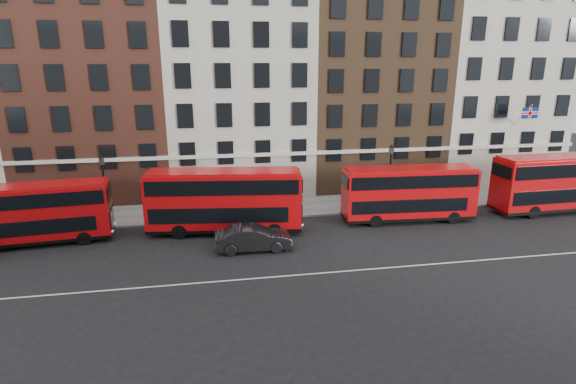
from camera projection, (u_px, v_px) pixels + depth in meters
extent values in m
plane|color=black|center=(264.00, 263.00, 27.66)|extent=(120.00, 120.00, 0.00)
cube|color=gray|center=(248.00, 209.00, 37.57)|extent=(80.00, 5.00, 0.15)
cube|color=gray|center=(251.00, 219.00, 35.20)|extent=(80.00, 0.30, 0.16)
cube|color=white|center=(268.00, 277.00, 25.76)|extent=(70.00, 0.12, 0.01)
cube|color=brown|center=(92.00, 73.00, 39.49)|extent=(12.80, 10.00, 22.00)
cube|color=#AAA796|center=(239.00, 89.00, 42.04)|extent=(12.80, 10.00, 19.00)
cube|color=brown|center=(369.00, 77.00, 43.90)|extent=(12.80, 10.00, 21.00)
cube|color=#B5AF9C|center=(488.00, 81.00, 46.18)|extent=(12.80, 10.00, 20.00)
cube|color=#BE090D|center=(32.00, 214.00, 29.95)|extent=(10.00, 3.29, 3.69)
cube|color=black|center=(36.00, 238.00, 30.43)|extent=(10.00, 3.32, 0.22)
cube|color=black|center=(29.00, 223.00, 30.05)|extent=(8.89, 3.25, 0.98)
cube|color=black|center=(29.00, 197.00, 29.63)|extent=(9.63, 3.32, 0.93)
cube|color=#BE090D|center=(27.00, 186.00, 29.42)|extent=(9.70, 3.07, 0.17)
cube|color=black|center=(112.00, 217.00, 31.43)|extent=(0.28, 2.05, 1.22)
cube|color=black|center=(110.00, 204.00, 31.15)|extent=(0.25, 1.77, 0.39)
cylinder|color=black|center=(84.00, 238.00, 30.28)|extent=(0.96, 0.35, 0.93)
cylinder|color=black|center=(89.00, 228.00, 32.21)|extent=(0.96, 0.35, 0.93)
cube|color=#BE090D|center=(224.00, 200.00, 32.02)|extent=(11.11, 3.94, 4.09)
cube|color=black|center=(226.00, 226.00, 32.55)|extent=(11.12, 3.98, 0.25)
cube|color=black|center=(221.00, 210.00, 32.20)|extent=(9.89, 3.86, 1.09)
cube|color=black|center=(224.00, 183.00, 31.66)|extent=(10.71, 3.97, 1.04)
cube|color=#BE090D|center=(223.00, 172.00, 31.43)|extent=(10.78, 3.69, 0.19)
cube|color=black|center=(301.00, 210.00, 32.49)|extent=(0.37, 2.27, 1.35)
cube|color=black|center=(301.00, 195.00, 32.19)|extent=(0.33, 1.96, 0.43)
cylinder|color=black|center=(274.00, 230.00, 31.59)|extent=(1.06, 0.42, 1.04)
cylinder|color=black|center=(274.00, 219.00, 33.82)|extent=(1.06, 0.42, 1.04)
cylinder|color=black|center=(179.00, 232.00, 31.28)|extent=(1.06, 0.42, 1.04)
cylinder|color=black|center=(185.00, 221.00, 33.51)|extent=(1.06, 0.42, 1.04)
cube|color=#BE090D|center=(409.00, 193.00, 34.41)|extent=(10.18, 2.94, 3.79)
cube|color=black|center=(407.00, 215.00, 34.90)|extent=(10.18, 2.98, 0.23)
cube|color=black|center=(405.00, 201.00, 34.55)|extent=(9.04, 2.96, 1.01)
cube|color=black|center=(410.00, 178.00, 34.08)|extent=(9.80, 3.00, 0.96)
cube|color=#BE090D|center=(411.00, 169.00, 33.87)|extent=(9.88, 2.74, 0.17)
cube|color=black|center=(470.00, 200.00, 35.20)|extent=(0.19, 2.11, 1.25)
cube|color=black|center=(472.00, 188.00, 34.91)|extent=(0.18, 1.82, 0.40)
cylinder|color=black|center=(453.00, 218.00, 34.24)|extent=(0.97, 0.32, 0.96)
cylinder|color=black|center=(441.00, 209.00, 36.29)|extent=(0.97, 0.32, 0.96)
cylinder|color=black|center=(376.00, 221.00, 33.54)|extent=(0.97, 0.32, 0.96)
cylinder|color=black|center=(367.00, 212.00, 35.59)|extent=(0.97, 0.32, 0.96)
cube|color=#BE090D|center=(561.00, 183.00, 36.54)|extent=(11.20, 2.96, 4.19)
cube|color=black|center=(557.00, 206.00, 37.08)|extent=(11.20, 3.00, 0.25)
cube|color=black|center=(556.00, 191.00, 36.67)|extent=(9.93, 3.01, 1.11)
cube|color=black|center=(563.00, 167.00, 36.18)|extent=(10.78, 3.04, 1.06)
cube|color=#BE090D|center=(565.00, 157.00, 35.94)|extent=(10.88, 2.74, 0.19)
cylinder|color=black|center=(533.00, 212.00, 35.34)|extent=(1.07, 0.33, 1.06)
cylinder|color=black|center=(513.00, 203.00, 37.58)|extent=(1.07, 0.33, 1.06)
imported|color=black|center=(253.00, 238.00, 29.34)|extent=(5.05, 1.84, 1.65)
cylinder|color=black|center=(106.00, 194.00, 33.31)|extent=(0.14, 0.14, 4.60)
cylinder|color=black|center=(109.00, 220.00, 33.87)|extent=(0.32, 0.32, 0.60)
cube|color=#262626|center=(102.00, 161.00, 32.60)|extent=(0.32, 0.32, 0.55)
cone|color=black|center=(101.00, 156.00, 32.51)|extent=(0.44, 0.44, 0.25)
cylinder|color=black|center=(390.00, 180.00, 37.25)|extent=(0.14, 0.14, 4.60)
cylinder|color=black|center=(388.00, 203.00, 37.81)|extent=(0.32, 0.32, 0.60)
cube|color=#262626|center=(391.00, 150.00, 36.55)|extent=(0.32, 0.32, 0.55)
cone|color=black|center=(392.00, 146.00, 36.45)|extent=(0.44, 0.44, 0.25)
cylinder|color=black|center=(495.00, 187.00, 38.99)|extent=(0.12, 0.12, 2.60)
cube|color=black|center=(498.00, 170.00, 38.41)|extent=(0.25, 0.30, 0.75)
sphere|color=red|center=(500.00, 168.00, 38.18)|extent=(0.14, 0.14, 0.14)
sphere|color=#0C9919|center=(499.00, 173.00, 38.31)|extent=(0.14, 0.14, 0.14)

